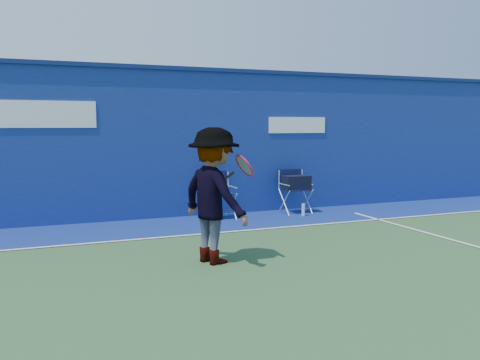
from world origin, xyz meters
name	(u,v)px	position (x,y,z in m)	size (l,w,h in m)	color
ground	(221,298)	(0.00, 0.00, 0.00)	(80.00, 80.00, 0.00)	#2F522C
stadium_wall	(134,143)	(0.00, 5.20, 1.55)	(24.00, 0.50, 3.08)	navy
out_of_bounds_strip	(146,228)	(0.00, 4.10, 0.00)	(24.00, 1.80, 0.01)	navy
court_lines	(204,282)	(0.00, 0.60, 0.01)	(24.00, 12.00, 0.01)	white
directors_chair_left	(219,203)	(1.57, 4.53, 0.32)	(0.57, 0.53, 0.97)	silver
directors_chair_right	(296,195)	(3.34, 4.55, 0.39)	(0.56, 0.50, 0.94)	silver
water_bottle	(303,210)	(3.31, 4.14, 0.13)	(0.07, 0.07, 0.27)	silver
tennis_player	(214,196)	(0.42, 1.44, 0.94)	(1.07, 1.37, 1.87)	#EA4738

